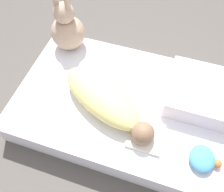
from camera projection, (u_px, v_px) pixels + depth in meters
name	position (u px, v px, depth m)	size (l,w,h in m)	color
ground_plane	(121.00, 113.00, 1.39)	(12.00, 12.00, 0.00)	#514C47
bed_mattress	(121.00, 106.00, 1.31)	(1.20, 0.77, 0.18)	white
burp_cloth	(146.00, 136.00, 1.11)	(0.18, 0.17, 0.02)	white
swaddled_baby	(105.00, 100.00, 1.15)	(0.59, 0.41, 0.14)	#EFDB7F
pillow	(204.00, 94.00, 1.18)	(0.40, 0.35, 0.12)	white
bunny_plush	(67.00, 29.00, 1.35)	(0.21, 0.21, 0.37)	tan
turtle_plush	(203.00, 159.00, 1.03)	(0.15, 0.14, 0.06)	#4C99C6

